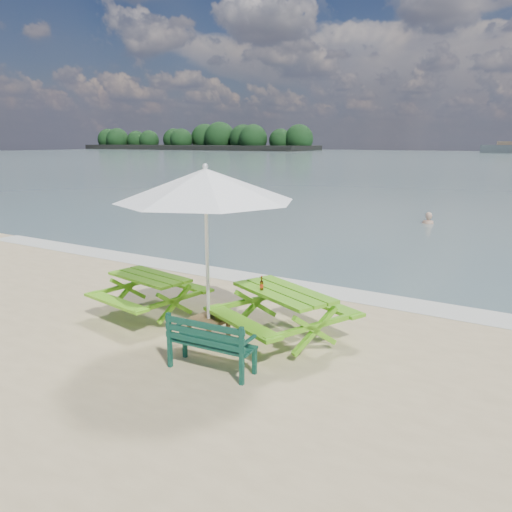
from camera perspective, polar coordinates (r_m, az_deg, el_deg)
The scene contains 9 objects.
foam_strip at distance 11.22m, azimuth 4.65°, elevation -3.42°, with size 22.00×0.90×0.01m, color silver.
island_headland at distance 184.97m, azimuth -7.04°, elevation 12.99°, with size 90.00×22.00×7.60m.
picnic_table_left at distance 9.49m, azimuth -11.98°, elevation -4.50°, with size 1.86×2.01×0.76m.
picnic_table_right at distance 8.14m, azimuth 3.11°, elevation -6.90°, with size 2.40×2.50×0.84m.
park_bench at distance 7.19m, azimuth -5.08°, elevation -11.12°, with size 1.30×0.52×0.78m.
side_table at distance 8.26m, azimuth -5.42°, elevation -8.23°, with size 0.63×0.63×0.36m.
patio_umbrella at distance 7.73m, azimuth -5.79°, elevation 8.07°, with size 3.13×3.13×2.77m.
beer_bottle at distance 7.99m, azimuth 0.65°, elevation -3.39°, with size 0.06×0.06×0.23m.
swimmer at distance 20.80m, azimuth 18.98°, elevation 2.61°, with size 0.60×0.42×1.59m.
Camera 1 is at (4.83, -5.02, 3.18)m, focal length 35.00 mm.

